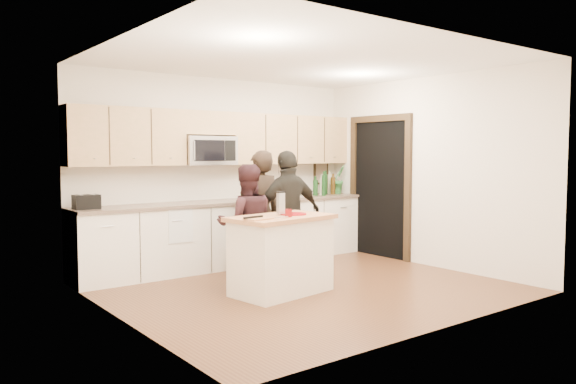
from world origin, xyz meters
TOP-DOWN VIEW (x-y plane):
  - floor at (0.00, 0.00)m, footprint 4.50×4.50m
  - room_shell at (0.00, 0.00)m, footprint 4.52×4.02m
  - back_cabinetry at (0.00, 1.69)m, footprint 4.50×0.66m
  - upper_cabinetry at (0.03, 1.83)m, footprint 4.50×0.33m
  - microwave at (-0.31, 1.80)m, footprint 0.76×0.41m
  - doorway at (2.23, 0.90)m, footprint 0.06×1.25m
  - framed_picture at (1.95, 1.98)m, footprint 0.30×0.03m
  - dish_towel at (-0.95, 1.50)m, footprint 0.34×0.60m
  - island at (-0.39, -0.05)m, footprint 1.29×0.86m
  - red_plate at (-0.21, -0.04)m, footprint 0.31×0.31m
  - box_grater at (-0.37, -0.00)m, footprint 0.10×0.06m
  - drink_glass at (-0.41, -0.20)m, footprint 0.08×0.08m
  - cutting_board at (-0.82, -0.20)m, footprint 0.31×0.23m
  - tongs at (-0.86, -0.16)m, footprint 0.27×0.06m
  - knife at (-0.58, -0.31)m, footprint 0.20×0.05m
  - toaster at (-2.05, 1.67)m, footprint 0.30×0.20m
  - bottle_cluster at (1.78, 1.68)m, footprint 0.55×0.38m
  - orchid at (2.10, 1.72)m, footprint 0.28×0.24m
  - woman_left at (0.04, 1.01)m, footprint 0.63×0.44m
  - woman_center at (-0.47, 0.56)m, footprint 0.89×0.80m
  - woman_right at (0.20, 0.59)m, footprint 0.98×0.44m

SIDE VIEW (x-z plane):
  - floor at x=0.00m, z-range 0.00..0.00m
  - island at x=-0.39m, z-range 0.00..0.90m
  - back_cabinetry at x=0.00m, z-range 0.00..0.94m
  - woman_center at x=-0.47m, z-range 0.00..1.48m
  - dish_towel at x=-0.95m, z-range 0.56..1.04m
  - woman_right at x=0.20m, z-range 0.00..1.65m
  - woman_left at x=0.04m, z-range 0.00..1.65m
  - red_plate at x=-0.21m, z-range 0.90..0.92m
  - cutting_board at x=-0.82m, z-range 0.90..0.92m
  - knife at x=-0.58m, z-range 0.92..0.92m
  - tongs at x=-0.86m, z-range 0.92..0.94m
  - drink_glass at x=-0.41m, z-range 0.90..0.99m
  - toaster at x=-2.05m, z-range 0.94..1.12m
  - box_grater at x=-0.37m, z-range 0.92..1.18m
  - bottle_cluster at x=1.78m, z-range 0.92..1.31m
  - doorway at x=2.23m, z-range 0.06..2.26m
  - orchid at x=2.10m, z-range 0.94..1.41m
  - framed_picture at x=1.95m, z-range 1.09..1.47m
  - microwave at x=-0.31m, z-range 1.45..1.85m
  - room_shell at x=0.00m, z-range 0.38..3.09m
  - upper_cabinetry at x=0.03m, z-range 1.47..2.22m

